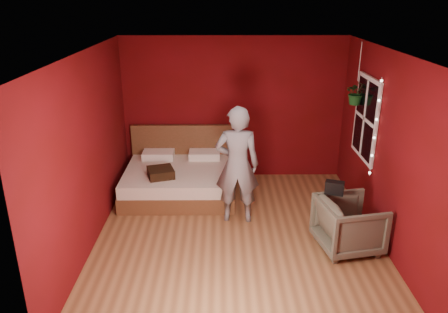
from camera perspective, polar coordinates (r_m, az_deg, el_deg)
floor at (r=6.40m, az=1.75°, el=-10.33°), size 4.50×4.50×0.00m
room_walls at (r=5.72m, az=1.93°, el=4.23°), size 4.04×4.54×2.62m
window at (r=6.98m, az=18.00°, el=4.76°), size 0.05×0.97×1.27m
fairy_lights at (r=6.50m, az=19.16°, el=3.46°), size 0.04×0.04×1.45m
bed at (r=7.64m, az=-5.78°, el=-2.78°), size 1.86×1.58×1.02m
person at (r=6.45m, az=1.73°, el=-1.14°), size 0.67×0.46×1.80m
armchair at (r=6.18m, az=16.00°, el=-8.55°), size 0.93×0.92×0.73m
handbag at (r=6.11m, az=14.24°, el=-3.97°), size 0.28×0.20×0.18m
throw_pillow at (r=7.20m, az=-8.27°, el=-2.10°), size 0.50×0.50×0.14m
hanging_plant at (r=7.16m, az=16.92°, el=7.98°), size 0.36×0.32×0.96m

